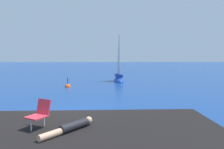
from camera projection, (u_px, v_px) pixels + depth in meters
ground_plane at (73, 116)px, 9.85m from camera, size 160.00×160.00×0.00m
shore_ledge at (84, 139)px, 6.14m from camera, size 8.14×3.60×0.81m
boulder_seaward at (117, 130)px, 8.04m from camera, size 0.94×1.16×0.66m
boulder_inland at (34, 127)px, 8.38m from camera, size 1.28×1.23×0.66m
sailboat_near at (119, 79)px, 22.77m from camera, size 1.30×3.06×5.58m
person_sunbather at (71, 127)px, 5.67m from camera, size 1.27×1.40×0.25m
beach_chair at (40, 112)px, 5.93m from camera, size 0.71×0.76×0.80m
marker_buoy at (68, 87)px, 18.93m from camera, size 0.56×0.56×1.13m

